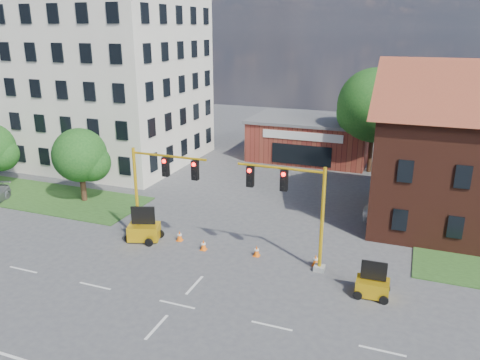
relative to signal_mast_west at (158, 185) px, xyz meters
The scene contains 16 objects.
ground 8.38m from the signal_mast_west, 54.01° to the right, with size 120.00×120.00×0.00m, color #47474A.
grass_verge_nw 16.61m from the signal_mast_west, 165.65° to the left, with size 22.00×6.00×0.08m, color #294A1C.
lane_markings 10.73m from the signal_mast_west, 64.17° to the right, with size 60.00×36.00×0.01m, color silver, non-canonical shape.
office_block 23.21m from the signal_mast_west, 134.52° to the left, with size 18.40×15.40×20.60m.
brick_shop 24.44m from the signal_mast_west, 79.71° to the left, with size 12.40×8.40×4.30m.
tree_large 23.98m from the signal_mast_west, 62.00° to the left, with size 7.24×6.90×9.87m.
tree_nw_front 10.49m from the signal_mast_west, 154.10° to the left, with size 4.43×4.22×5.94m.
signal_mast_west is the anchor object (origin of this frame).
signal_mast_east 8.71m from the signal_mast_west, ahead, with size 5.30×0.60×6.20m.
trailer_west 3.44m from the signal_mast_west, behind, with size 2.29×1.88×2.25m.
trailer_east 13.96m from the signal_mast_west, ahead, with size 1.70×1.16×1.90m.
cone_a 4.68m from the signal_mast_west, ahead, with size 0.40×0.40×0.70m.
cone_b 3.78m from the signal_mast_west, 34.58° to the left, with size 0.40×0.40×0.70m.
cone_c 10.66m from the signal_mast_west, ahead, with size 0.40×0.40×0.70m.
cone_d 7.35m from the signal_mast_west, ahead, with size 0.40×0.40×0.70m.
pickup_white 16.93m from the signal_mast_west, 30.75° to the left, with size 2.29×4.97×1.38m, color white.
Camera 1 is at (10.27, -17.99, 13.32)m, focal length 35.00 mm.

